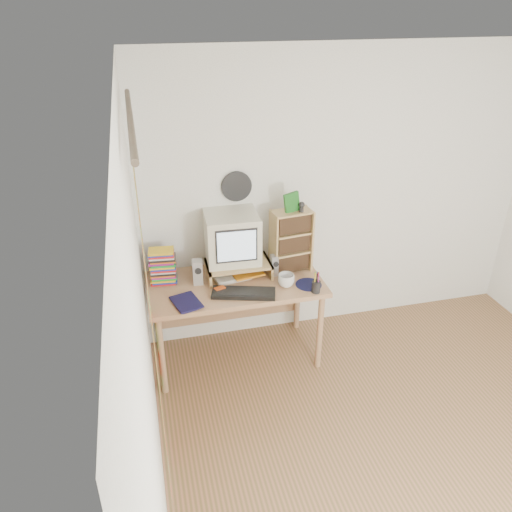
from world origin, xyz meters
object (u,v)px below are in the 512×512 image
dvd_stack (163,267)px  cd_rack (291,241)px  crt_monitor (232,238)px  keyboard (244,293)px  diary (175,304)px  mug (286,280)px  desk (234,292)px

dvd_stack → cd_rack: 1.05m
cd_rack → crt_monitor: bearing=167.0°
keyboard → diary: bearing=-159.0°
keyboard → cd_rack: 0.61m
cd_rack → mug: 0.35m
desk → crt_monitor: 0.46m
keyboard → dvd_stack: size_ratio=1.76×
mug → cd_rack: bearing=65.9°
dvd_stack → desk: bearing=-1.9°
keyboard → mug: size_ratio=3.65×
keyboard → diary: (-0.53, -0.04, 0.01)m
diary → mug: bearing=-9.9°
cd_rack → desk: bearing=177.2°
keyboard → mug: 0.36m
crt_monitor → keyboard: crt_monitor is taller
crt_monitor → cd_rack: size_ratio=0.79×
desk → diary: diary is taller
dvd_stack → cd_rack: size_ratio=0.52×
crt_monitor → desk: bearing=-98.4°
keyboard → mug: mug is taller
crt_monitor → mug: crt_monitor is taller
dvd_stack → diary: size_ratio=1.22×
desk → dvd_stack: dvd_stack is taller
diary → cd_rack: bearing=3.5°
cd_rack → diary: 1.09m
cd_rack → diary: bearing=-168.2°
crt_monitor → dvd_stack: crt_monitor is taller
cd_rack → mug: bearing=-121.2°
crt_monitor → diary: crt_monitor is taller
dvd_stack → mug: bearing=-11.6°
keyboard → dvd_stack: (-0.58, 0.34, 0.12)m
desk → diary: size_ratio=6.21×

